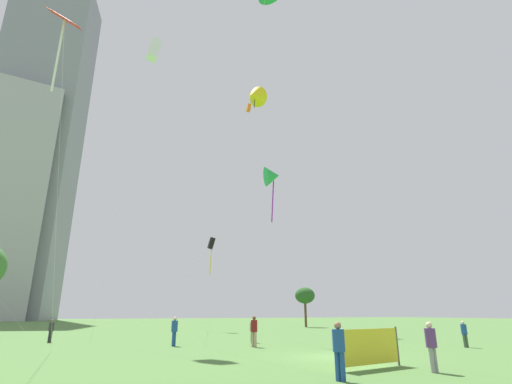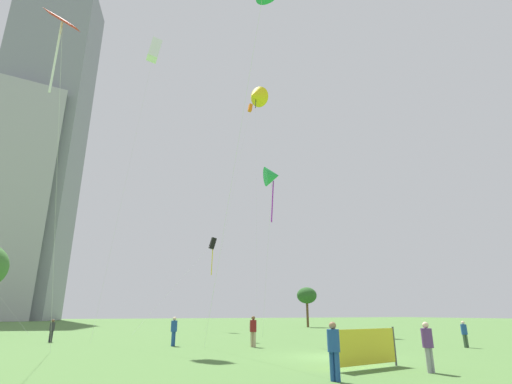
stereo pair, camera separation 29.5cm
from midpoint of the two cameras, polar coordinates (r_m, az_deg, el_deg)
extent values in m
plane|color=#4C7538|center=(20.43, 12.07, -22.88)|extent=(280.00, 280.00, 0.00)
cylinder|color=tan|center=(25.73, -0.26, -21.06)|extent=(0.17, 0.17, 0.89)
cylinder|color=tan|center=(25.65, 0.13, -21.07)|extent=(0.17, 0.17, 0.89)
cylinder|color=maroon|center=(25.65, -0.06, -19.28)|extent=(0.41, 0.41, 0.71)
sphere|color=brown|center=(25.64, -0.06, -18.22)|extent=(0.24, 0.24, 0.24)
cylinder|color=gray|center=(16.34, 25.12, -21.68)|extent=(0.16, 0.16, 0.83)
cylinder|color=gray|center=(16.20, 24.76, -21.77)|extent=(0.16, 0.16, 0.83)
cylinder|color=#593372|center=(16.21, 24.59, -19.12)|extent=(0.38, 0.38, 0.66)
sphere|color=beige|center=(16.19, 24.38, -17.57)|extent=(0.23, 0.23, 0.23)
cylinder|color=#3F593F|center=(28.41, 28.86, -18.84)|extent=(0.14, 0.14, 0.75)
cylinder|color=#3F593F|center=(28.49, 29.14, -18.79)|extent=(0.14, 0.14, 0.75)
cylinder|color=#1E478C|center=(28.42, 28.79, -17.47)|extent=(0.35, 0.35, 0.60)
sphere|color=beige|center=(28.41, 28.67, -16.67)|extent=(0.20, 0.20, 0.20)
cylinder|color=#1E478C|center=(27.00, -11.76, -20.58)|extent=(0.16, 0.16, 0.87)
cylinder|color=#1E478C|center=(26.85, -11.97, -20.59)|extent=(0.16, 0.16, 0.87)
cylinder|color=#1E478C|center=(26.89, -11.75, -18.94)|extent=(0.40, 0.40, 0.69)
sphere|color=beige|center=(26.88, -11.69, -17.96)|extent=(0.23, 0.23, 0.23)
cylinder|color=#1E478C|center=(13.41, 12.68, -24.02)|extent=(0.16, 0.16, 0.85)
cylinder|color=#1E478C|center=(13.49, 11.95, -24.02)|extent=(0.16, 0.16, 0.85)
cylinder|color=#1E478C|center=(13.38, 12.09, -20.77)|extent=(0.39, 0.39, 0.68)
sphere|color=#997051|center=(13.36, 11.96, -18.83)|extent=(0.23, 0.23, 0.23)
cylinder|color=#3F593F|center=(29.43, -0.24, -20.74)|extent=(0.14, 0.14, 0.77)
cylinder|color=#3F593F|center=(29.29, -0.37, -20.76)|extent=(0.14, 0.14, 0.77)
cylinder|color=tan|center=(29.33, -0.30, -19.41)|extent=(0.35, 0.35, 0.61)
sphere|color=beige|center=(29.32, -0.30, -18.62)|extent=(0.21, 0.21, 0.21)
cylinder|color=#2D2D33|center=(33.19, -27.87, -18.47)|extent=(0.14, 0.14, 0.77)
cylinder|color=#2D2D33|center=(33.31, -28.06, -18.44)|extent=(0.14, 0.14, 0.77)
cylinder|color=#2D2D33|center=(33.22, -27.79, -17.28)|extent=(0.35, 0.35, 0.61)
sphere|color=brown|center=(33.21, -27.68, -16.58)|extent=(0.21, 0.21, 0.21)
cylinder|color=silver|center=(21.52, -3.32, 0.98)|extent=(0.86, 10.86, 17.71)
cylinder|color=silver|center=(50.41, 0.21, -1.02)|extent=(1.11, 2.86, 32.71)
cone|color=yellow|center=(58.54, 0.11, 14.07)|extent=(4.23, 4.23, 3.62)
cylinder|color=black|center=(57.95, 0.11, 13.13)|extent=(0.11, 0.27, 1.66)
cylinder|color=silver|center=(22.28, -27.24, -0.23)|extent=(1.36, 6.93, 15.83)
pyramid|color=red|center=(22.78, -26.41, 21.98)|extent=(2.30, 2.43, 1.53)
cylinder|color=white|center=(21.56, -27.25, 17.46)|extent=(0.16, 0.60, 3.62)
cylinder|color=silver|center=(45.09, -11.46, -13.19)|extent=(9.21, 3.83, 10.37)
cube|color=black|center=(48.74, -6.29, -7.59)|extent=(0.88, 0.69, 1.53)
cylinder|color=yellow|center=(48.43, -6.37, -10.06)|extent=(0.28, 0.41, 3.64)
cylinder|color=silver|center=(53.46, -3.47, -1.08)|extent=(8.35, 6.90, 34.28)
cube|color=orange|center=(64.64, -0.74, 12.40)|extent=(0.79, 0.63, 1.46)
cylinder|color=silver|center=(33.09, 1.92, -10.12)|extent=(2.32, 7.00, 12.59)
cone|color=green|center=(31.02, 2.68, 2.38)|extent=(1.71, 1.89, 1.75)
cylinder|color=purple|center=(30.37, 2.74, -1.34)|extent=(0.53, 0.53, 3.57)
cylinder|color=silver|center=(33.97, -18.30, 2.74)|extent=(2.65, 1.77, 26.57)
cube|color=white|center=(41.17, -14.66, 19.72)|extent=(1.33, 1.19, 2.56)
cylinder|color=brown|center=(60.77, 7.81, -17.63)|extent=(0.35, 0.35, 3.52)
ellipsoid|color=#285623|center=(60.82, 7.70, -14.99)|extent=(2.99, 2.99, 2.40)
cube|color=#A8A8AD|center=(127.06, -32.85, -0.57)|extent=(21.56, 17.34, 65.95)
cube|color=gray|center=(139.38, -29.60, 6.85)|extent=(27.63, 21.84, 108.24)
cylinder|color=#4C4C4C|center=(15.32, 12.34, -21.98)|extent=(0.08, 0.08, 1.49)
cylinder|color=#4C4C4C|center=(17.85, 20.36, -20.66)|extent=(0.08, 0.08, 1.49)
cube|color=yellow|center=(16.54, 16.66, -21.15)|extent=(3.30, 0.62, 1.29)
camera|label=1|loc=(0.15, -89.74, -0.08)|focal=26.91mm
camera|label=2|loc=(0.15, 90.26, 0.08)|focal=26.91mm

